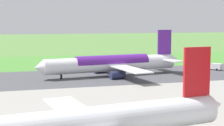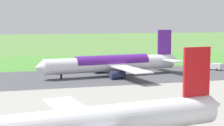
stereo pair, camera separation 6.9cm
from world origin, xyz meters
The scene contains 8 objects.
ground_plane centered at (0.00, 0.00, 0.00)m, with size 800.00×800.00×0.00m, color #547F3D.
runway_asphalt centered at (0.00, 0.00, 0.03)m, with size 600.00×38.41×0.06m, color #47474C.
grass_verge_foreground centered at (0.00, -37.83, 0.02)m, with size 600.00×80.00×0.04m, color #478534.
airliner_main centered at (13.57, -0.05, 4.35)m, with size 54.10×44.41×15.88m.
airliner_parked_far centered at (37.15, 68.61, 4.04)m, with size 50.63×41.57×14.79m.
service_truck_baggage centered at (-28.46, -2.84, 1.40)m, with size 5.17×6.04×2.65m.
no_stopping_sign centered at (-16.25, -42.16, 1.33)m, with size 0.60×0.10×2.21m.
traffic_cone_orange centered at (-8.30, -39.02, 0.28)m, with size 0.40×0.40×0.55m, color orange.
Camera 1 is at (48.52, 120.61, 19.24)m, focal length 58.30 mm.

